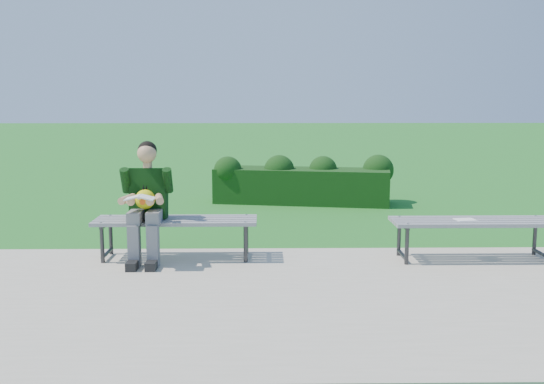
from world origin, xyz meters
The scene contains 7 objects.
ground centered at (0.00, 0.00, 0.00)m, with size 80.00×80.00×0.00m.
walkway centered at (0.00, -1.75, 0.01)m, with size 30.00×3.50×0.02m.
hedge centered at (0.26, 3.36, 0.38)m, with size 3.21×1.27×0.84m.
bench_left centered at (-1.41, -0.43, 0.42)m, with size 1.80×0.50×0.46m.
bench_right centered at (1.89, -0.54, 0.42)m, with size 1.80×0.50×0.46m.
seated_boy centered at (-1.71, -0.52, 0.71)m, with size 0.56×0.76×1.31m.
paper_sheet centered at (1.79, -0.54, 0.47)m, with size 0.24×0.19×0.01m.
Camera 1 is at (-0.45, -7.07, 1.78)m, focal length 40.00 mm.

